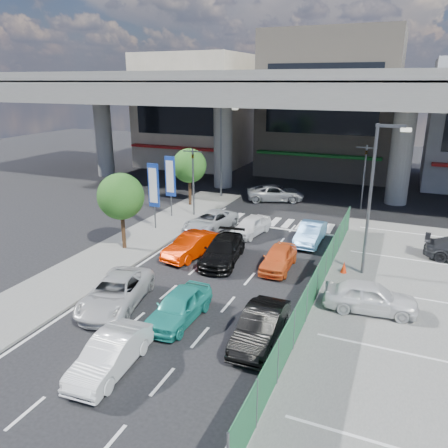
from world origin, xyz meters
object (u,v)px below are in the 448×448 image
at_px(taxi_teal_mid, 179,306).
at_px(taxi_orange_left, 192,245).
at_px(traffic_light_left, 193,166).
at_px(kei_truck_front_right, 310,233).
at_px(parked_sedan_white, 370,297).
at_px(taxi_orange_right, 279,258).
at_px(hatch_black_mid_right, 261,327).
at_px(sedan_white_front_mid, 251,226).
at_px(traffic_cone, 344,267).
at_px(signboard_near, 154,187).
at_px(street_lamp_right, 375,188).
at_px(signboard_far, 170,178).
at_px(tree_near, 121,197).
at_px(hatch_white_back_mid, 110,355).
at_px(sedan_white_mid_left, 116,293).
at_px(wagon_silver_front_left, 211,221).
at_px(street_lamp_left, 223,144).
at_px(tree_far, 189,166).
at_px(traffic_light_right, 365,161).
at_px(crossing_wagon_silver, 275,193).
at_px(sedan_black_mid, 223,250).

xyz_separation_m(taxi_teal_mid, taxi_orange_left, (-2.82, 6.79, 0.00)).
xyz_separation_m(traffic_light_left, kei_truck_front_right, (9.57, -2.40, -3.27)).
bearing_deg(parked_sedan_white, kei_truck_front_right, 23.79).
bearing_deg(taxi_orange_right, taxi_teal_mid, -110.55).
bearing_deg(hatch_black_mid_right, taxi_orange_right, 99.47).
xyz_separation_m(sedan_white_front_mid, traffic_cone, (6.77, -4.02, -0.26)).
relative_size(traffic_light_left, signboard_near, 1.11).
distance_m(street_lamp_right, signboard_far, 15.69).
xyz_separation_m(tree_near, taxi_teal_mid, (7.18, -6.14, -2.70)).
xyz_separation_m(hatch_white_back_mid, sedan_white_mid_left, (-2.70, 4.01, 0.03)).
bearing_deg(wagon_silver_front_left, street_lamp_left, 118.77).
relative_size(kei_truck_front_right, traffic_cone, 6.24).
relative_size(signboard_near, sedan_white_front_mid, 1.25).
relative_size(street_lamp_left, tree_near, 1.67).
bearing_deg(sedan_white_front_mid, tree_far, 156.29).
bearing_deg(tree_near, hatch_black_mid_right, -30.07).
relative_size(traffic_light_right, traffic_cone, 8.09).
distance_m(traffic_light_right, crossing_wagon_silver, 7.90).
bearing_deg(traffic_light_left, signboard_near, -104.02).
bearing_deg(signboard_near, parked_sedan_white, -22.36).
bearing_deg(hatch_white_back_mid, sedan_white_mid_left, 119.99).
bearing_deg(hatch_white_back_mid, street_lamp_right, 54.03).
height_order(street_lamp_right, taxi_orange_right, street_lamp_right).
bearing_deg(tree_near, tree_far, 94.36).
relative_size(traffic_light_right, wagon_silver_front_left, 1.13).
bearing_deg(signboard_far, sedan_black_mid, -42.51).
distance_m(tree_far, parked_sedan_white, 20.21).
distance_m(tree_far, crossing_wagon_silver, 7.96).
xyz_separation_m(taxi_teal_mid, crossing_wagon_silver, (-1.88, 20.97, -0.01)).
relative_size(street_lamp_right, sedan_white_mid_left, 1.61).
distance_m(street_lamp_left, signboard_near, 10.19).
xyz_separation_m(sedan_white_front_mid, parked_sedan_white, (8.45, -7.80, 0.12)).
relative_size(crossing_wagon_silver, parked_sedan_white, 1.20).
height_order(tree_far, sedan_white_front_mid, tree_far).
distance_m(traffic_light_left, traffic_light_right, 13.63).
relative_size(wagon_silver_front_left, kei_truck_front_right, 1.15).
height_order(signboard_far, taxi_orange_right, signboard_far).
bearing_deg(signboard_near, traffic_light_right, 40.91).
distance_m(sedan_white_front_mid, kei_truck_front_right, 4.08).
height_order(tree_near, sedan_black_mid, tree_near).
bearing_deg(parked_sedan_white, sedan_black_mid, 66.11).
distance_m(tree_far, wagon_silver_front_left, 7.06).
distance_m(wagon_silver_front_left, crossing_wagon_silver, 9.53).
distance_m(street_lamp_left, sedan_white_mid_left, 20.81).
relative_size(tree_far, sedan_white_front_mid, 1.28).
xyz_separation_m(street_lamp_left, taxi_teal_mid, (6.51, -20.14, -4.08)).
relative_size(taxi_teal_mid, taxi_orange_right, 1.08).
height_order(street_lamp_right, taxi_orange_left, street_lamp_right).
height_order(street_lamp_left, parked_sedan_white, street_lamp_left).
height_order(traffic_light_left, parked_sedan_white, traffic_light_left).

